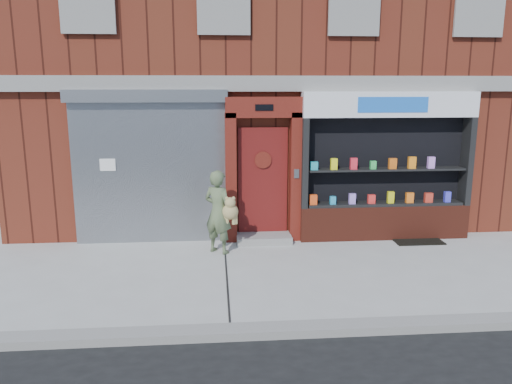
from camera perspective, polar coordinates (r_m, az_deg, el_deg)
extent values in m
plane|color=#9E9E99|center=(8.70, 7.00, -8.99)|extent=(80.00, 80.00, 0.00)
cube|color=gray|center=(6.77, 10.80, -14.99)|extent=(60.00, 0.30, 0.12)
cube|color=#591F14|center=(14.07, 2.33, 15.68)|extent=(12.00, 8.00, 8.00)
cube|color=gray|center=(10.01, 5.21, 12.24)|extent=(12.00, 0.16, 0.30)
cube|color=gray|center=(10.11, -12.01, 2.05)|extent=(3.00, 0.10, 2.80)
cube|color=slate|center=(9.91, -12.44, 10.68)|extent=(3.10, 0.30, 0.24)
cube|color=white|center=(10.15, -16.59, 2.99)|extent=(0.30, 0.01, 0.24)
cube|color=#52140E|center=(9.97, -2.88, 1.58)|extent=(0.22, 0.28, 2.60)
cube|color=#52140E|center=(10.10, 4.51, 1.69)|extent=(0.22, 0.28, 2.60)
cube|color=#52140E|center=(9.86, 0.86, 9.67)|extent=(1.50, 0.28, 0.40)
cube|color=black|center=(9.71, 0.95, 9.63)|extent=(0.35, 0.01, 0.12)
cube|color=#591210|center=(10.14, 0.78, 1.20)|extent=(1.00, 0.06, 2.20)
cylinder|color=black|center=(10.02, 0.80, 3.68)|extent=(0.28, 0.02, 0.28)
cylinder|color=#52140E|center=(10.01, 0.81, 3.67)|extent=(0.34, 0.02, 0.34)
cube|color=gray|center=(10.15, 0.90, -5.34)|extent=(1.10, 0.55, 0.15)
cube|color=slate|center=(9.93, 4.66, 2.10)|extent=(0.10, 0.02, 0.18)
cube|color=maroon|center=(10.70, 14.32, -3.28)|extent=(3.50, 0.40, 0.70)
cube|color=black|center=(10.02, 5.50, 3.33)|extent=(0.12, 0.40, 1.80)
cube|color=black|center=(11.12, 22.94, 3.30)|extent=(0.12, 0.40, 1.80)
cube|color=black|center=(10.62, 14.35, 3.50)|extent=(3.30, 0.03, 1.80)
cube|color=black|center=(10.61, 14.43, -1.30)|extent=(3.20, 0.36, 0.06)
cube|color=black|center=(10.47, 14.63, 2.54)|extent=(3.20, 0.36, 0.04)
cube|color=white|center=(10.34, 15.02, 9.66)|extent=(3.50, 0.40, 0.50)
cube|color=#1754B1|center=(10.15, 15.41, 9.60)|extent=(1.40, 0.01, 0.30)
cube|color=#F54F19|center=(10.11, 6.56, -0.87)|extent=(0.15, 0.09, 0.21)
cube|color=#2695C1|center=(10.20, 8.76, -0.94)|extent=(0.11, 0.09, 0.16)
cube|color=#A37FE4|center=(10.30, 10.93, -0.76)|extent=(0.13, 0.09, 0.21)
cube|color=red|center=(10.41, 13.05, -0.79)|extent=(0.14, 0.09, 0.18)
cube|color=yellow|center=(10.54, 15.13, -0.59)|extent=(0.13, 0.09, 0.24)
cube|color=orange|center=(10.68, 17.14, -0.62)|extent=(0.15, 0.09, 0.21)
cube|color=red|center=(10.84, 19.10, -0.61)|extent=(0.16, 0.09, 0.20)
cube|color=#3F3FD6|center=(11.00, 21.01, -0.51)|extent=(0.12, 0.09, 0.22)
cube|color=teal|center=(9.98, 6.65, 2.99)|extent=(0.15, 0.09, 0.16)
cube|color=yellow|center=(10.06, 8.89, 3.18)|extent=(0.13, 0.09, 0.23)
cube|color=red|center=(10.16, 11.09, 3.20)|extent=(0.13, 0.09, 0.23)
cube|color=green|center=(10.28, 13.23, 3.02)|extent=(0.11, 0.09, 0.17)
cube|color=orange|center=(10.41, 15.34, 3.16)|extent=(0.15, 0.09, 0.21)
cube|color=orange|center=(10.55, 17.38, 3.22)|extent=(0.15, 0.09, 0.24)
cube|color=#D189F6|center=(10.71, 19.37, 3.19)|extent=(0.13, 0.09, 0.23)
imported|color=#566743|center=(9.38, -4.34, -2.28)|extent=(0.69, 0.64, 1.59)
sphere|color=#9F8A4F|center=(9.28, -2.95, -2.24)|extent=(0.30, 0.30, 0.30)
sphere|color=#9F8A4F|center=(9.19, -2.95, -1.23)|extent=(0.20, 0.20, 0.20)
sphere|color=#9F8A4F|center=(9.17, -3.34, -0.74)|extent=(0.07, 0.07, 0.07)
sphere|color=#9F8A4F|center=(9.17, -2.58, -0.73)|extent=(0.07, 0.07, 0.07)
cylinder|color=#9F8A4F|center=(9.32, -3.56, -3.15)|extent=(0.07, 0.07, 0.18)
cylinder|color=#9F8A4F|center=(9.32, -2.32, -3.13)|extent=(0.07, 0.07, 0.18)
cylinder|color=#9F8A4F|center=(9.30, -3.31, -3.18)|extent=(0.07, 0.07, 0.18)
cylinder|color=#9F8A4F|center=(9.30, -2.57, -3.16)|extent=(0.07, 0.07, 0.18)
cube|color=black|center=(10.79, 17.85, -5.23)|extent=(0.98, 0.68, 0.02)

